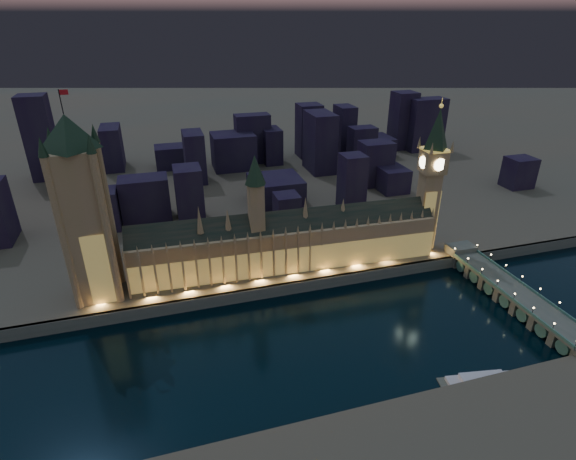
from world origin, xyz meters
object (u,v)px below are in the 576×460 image
object	(u,v)px
elizabeth_tower	(432,169)
victoria_tower	(83,203)
palace_of_westminster	(286,242)
westminster_bridge	(508,292)
river_boat	(482,380)

from	to	relation	value
elizabeth_tower	victoria_tower	bearing A→B (deg)	180.00
palace_of_westminster	victoria_tower	distance (m)	122.66
victoria_tower	westminster_bridge	world-z (taller)	victoria_tower
elizabeth_tower	westminster_bridge	xyz separation A→B (m)	(21.07, -65.37, -60.28)
elizabeth_tower	river_boat	world-z (taller)	elizabeth_tower
victoria_tower	river_boat	world-z (taller)	victoria_tower
victoria_tower	westminster_bridge	bearing A→B (deg)	-15.29
westminster_bridge	palace_of_westminster	bearing A→B (deg)	152.14
victoria_tower	westminster_bridge	xyz separation A→B (m)	(239.07, -65.37, -61.07)
westminster_bridge	river_boat	world-z (taller)	westminster_bridge
river_boat	westminster_bridge	bearing A→B (deg)	42.28
victoria_tower	river_boat	distance (m)	225.25
palace_of_westminster	westminster_bridge	size ratio (longest dim) A/B	1.79
palace_of_westminster	elizabeth_tower	bearing A→B (deg)	0.10
palace_of_westminster	elizabeth_tower	distance (m)	109.79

